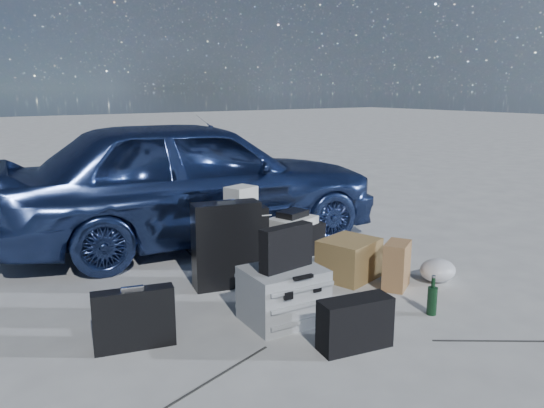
{
  "coord_description": "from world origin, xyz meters",
  "views": [
    {
      "loc": [
        -2.29,
        -2.69,
        1.54
      ],
      "look_at": [
        0.12,
        0.85,
        0.6
      ],
      "focal_mm": 35.0,
      "sensor_mm": 36.0,
      "label": 1
    }
  ],
  "objects_px": {
    "briefcase": "(134,319)",
    "suitcase_left": "(227,245)",
    "car": "(194,179)",
    "cardboard_box": "(349,259)",
    "green_bottle": "(432,296)",
    "pelican_case": "(283,295)",
    "suitcase_right": "(243,237)",
    "duffel_bag": "(292,240)"
  },
  "relations": [
    {
      "from": "suitcase_left",
      "to": "pelican_case",
      "type": "bearing_deg",
      "value": -76.93
    },
    {
      "from": "cardboard_box",
      "to": "green_bottle",
      "type": "bearing_deg",
      "value": -91.1
    },
    {
      "from": "car",
      "to": "green_bottle",
      "type": "relative_size",
      "value": 13.96
    },
    {
      "from": "pelican_case",
      "to": "green_bottle",
      "type": "relative_size",
      "value": 1.88
    },
    {
      "from": "suitcase_right",
      "to": "car",
      "type": "bearing_deg",
      "value": 105.73
    },
    {
      "from": "suitcase_right",
      "to": "green_bottle",
      "type": "relative_size",
      "value": 1.94
    },
    {
      "from": "briefcase",
      "to": "green_bottle",
      "type": "bearing_deg",
      "value": -5.69
    },
    {
      "from": "car",
      "to": "cardboard_box",
      "type": "relative_size",
      "value": 8.6
    },
    {
      "from": "pelican_case",
      "to": "cardboard_box",
      "type": "relative_size",
      "value": 1.16
    },
    {
      "from": "car",
      "to": "pelican_case",
      "type": "height_order",
      "value": "car"
    },
    {
      "from": "car",
      "to": "pelican_case",
      "type": "xyz_separation_m",
      "value": [
        -0.36,
        -2.07,
        -0.46
      ]
    },
    {
      "from": "briefcase",
      "to": "suitcase_left",
      "type": "bearing_deg",
      "value": 45.59
    },
    {
      "from": "briefcase",
      "to": "suitcase_left",
      "type": "relative_size",
      "value": 0.71
    },
    {
      "from": "car",
      "to": "briefcase",
      "type": "xyz_separation_m",
      "value": [
        -1.33,
        -1.89,
        -0.46
      ]
    },
    {
      "from": "car",
      "to": "briefcase",
      "type": "bearing_deg",
      "value": 152.37
    },
    {
      "from": "pelican_case",
      "to": "briefcase",
      "type": "height_order",
      "value": "briefcase"
    },
    {
      "from": "briefcase",
      "to": "cardboard_box",
      "type": "height_order",
      "value": "briefcase"
    },
    {
      "from": "duffel_bag",
      "to": "cardboard_box",
      "type": "distance_m",
      "value": 0.76
    },
    {
      "from": "green_bottle",
      "to": "car",
      "type": "bearing_deg",
      "value": 102.03
    },
    {
      "from": "duffel_bag",
      "to": "car",
      "type": "bearing_deg",
      "value": 121.86
    },
    {
      "from": "suitcase_right",
      "to": "duffel_bag",
      "type": "xyz_separation_m",
      "value": [
        0.53,
        -0.01,
        -0.11
      ]
    },
    {
      "from": "suitcase_right",
      "to": "duffel_bag",
      "type": "height_order",
      "value": "suitcase_right"
    },
    {
      "from": "car",
      "to": "green_bottle",
      "type": "xyz_separation_m",
      "value": [
        0.55,
        -2.57,
        -0.51
      ]
    },
    {
      "from": "cardboard_box",
      "to": "briefcase",
      "type": "bearing_deg",
      "value": -174.43
    },
    {
      "from": "pelican_case",
      "to": "suitcase_right",
      "type": "height_order",
      "value": "suitcase_right"
    },
    {
      "from": "car",
      "to": "briefcase",
      "type": "height_order",
      "value": "car"
    },
    {
      "from": "suitcase_left",
      "to": "cardboard_box",
      "type": "distance_m",
      "value": 1.02
    },
    {
      "from": "suitcase_left",
      "to": "cardboard_box",
      "type": "relative_size",
      "value": 1.55
    },
    {
      "from": "car",
      "to": "pelican_case",
      "type": "distance_m",
      "value": 2.15
    },
    {
      "from": "cardboard_box",
      "to": "suitcase_right",
      "type": "bearing_deg",
      "value": 126.17
    },
    {
      "from": "duffel_bag",
      "to": "suitcase_left",
      "type": "bearing_deg",
      "value": -155.82
    },
    {
      "from": "car",
      "to": "green_bottle",
      "type": "bearing_deg",
      "value": -160.52
    },
    {
      "from": "pelican_case",
      "to": "briefcase",
      "type": "bearing_deg",
      "value": 173.21
    },
    {
      "from": "car",
      "to": "cardboard_box",
      "type": "bearing_deg",
      "value": -154.21
    },
    {
      "from": "pelican_case",
      "to": "suitcase_right",
      "type": "distance_m",
      "value": 1.19
    },
    {
      "from": "car",
      "to": "suitcase_left",
      "type": "relative_size",
      "value": 5.54
    },
    {
      "from": "duffel_bag",
      "to": "cardboard_box",
      "type": "relative_size",
      "value": 1.37
    },
    {
      "from": "duffel_bag",
      "to": "green_bottle",
      "type": "bearing_deg",
      "value": -86.85
    },
    {
      "from": "briefcase",
      "to": "suitcase_left",
      "type": "distance_m",
      "value": 1.14
    },
    {
      "from": "green_bottle",
      "to": "briefcase",
      "type": "bearing_deg",
      "value": 159.95
    },
    {
      "from": "car",
      "to": "suitcase_left",
      "type": "xyz_separation_m",
      "value": [
        -0.36,
        -1.3,
        -0.3
      ]
    },
    {
      "from": "car",
      "to": "pelican_case",
      "type": "relative_size",
      "value": 7.42
    }
  ]
}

